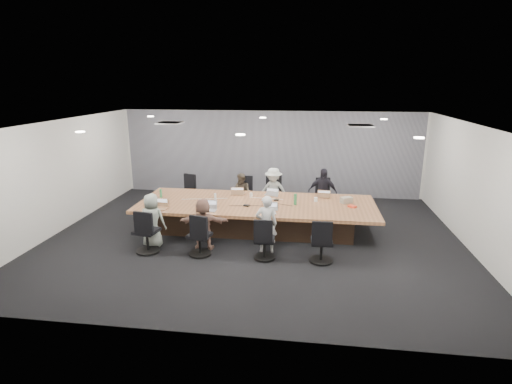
# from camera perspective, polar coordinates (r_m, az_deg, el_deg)

# --- Properties ---
(floor) EXTENTS (10.00, 8.00, 0.00)m
(floor) POSITION_cam_1_polar(r_m,az_deg,el_deg) (9.96, -0.31, -6.44)
(floor) COLOR black
(floor) RESTS_ON ground
(ceiling) EXTENTS (10.00, 8.00, 0.00)m
(ceiling) POSITION_cam_1_polar(r_m,az_deg,el_deg) (9.28, -0.33, 9.79)
(ceiling) COLOR white
(ceiling) RESTS_ON wall_back
(wall_back) EXTENTS (10.00, 0.00, 2.80)m
(wall_back) POSITION_cam_1_polar(r_m,az_deg,el_deg) (13.41, 2.05, 5.54)
(wall_back) COLOR beige
(wall_back) RESTS_ON ground
(wall_front) EXTENTS (10.00, 0.00, 2.80)m
(wall_front) POSITION_cam_1_polar(r_m,az_deg,el_deg) (5.80, -5.85, -8.28)
(wall_front) COLOR beige
(wall_front) RESTS_ON ground
(wall_left) EXTENTS (0.00, 8.00, 2.80)m
(wall_left) POSITION_cam_1_polar(r_m,az_deg,el_deg) (11.34, -26.23, 2.07)
(wall_left) COLOR beige
(wall_left) RESTS_ON ground
(wall_right) EXTENTS (0.00, 8.00, 2.80)m
(wall_right) POSITION_cam_1_polar(r_m,az_deg,el_deg) (10.15, 28.89, 0.30)
(wall_right) COLOR beige
(wall_right) RESTS_ON ground
(curtain) EXTENTS (9.80, 0.04, 2.80)m
(curtain) POSITION_cam_1_polar(r_m,az_deg,el_deg) (13.34, 2.02, 5.48)
(curtain) COLOR gray
(curtain) RESTS_ON ground
(conference_table) EXTENTS (6.00, 2.20, 0.74)m
(conference_table) POSITION_cam_1_polar(r_m,az_deg,el_deg) (10.29, 0.07, -3.33)
(conference_table) COLOR #322117
(conference_table) RESTS_ON ground
(chair_0) EXTENTS (0.66, 0.66, 0.77)m
(chair_0) POSITION_cam_1_polar(r_m,az_deg,el_deg) (12.35, -9.29, -0.38)
(chair_0) COLOR black
(chair_0) RESTS_ON ground
(chair_1) EXTENTS (0.56, 0.56, 0.76)m
(chair_1) POSITION_cam_1_polar(r_m,az_deg,el_deg) (11.98, -1.69, -0.69)
(chair_1) COLOR black
(chair_1) RESTS_ON ground
(chair_2) EXTENTS (0.69, 0.69, 0.88)m
(chair_2) POSITION_cam_1_polar(r_m,az_deg,el_deg) (11.86, 2.64, -0.58)
(chair_2) COLOR black
(chair_2) RESTS_ON ground
(chair_3) EXTENTS (0.57, 0.57, 0.79)m
(chair_3) POSITION_cam_1_polar(r_m,az_deg,el_deg) (11.84, 9.37, -1.03)
(chair_3) COLOR black
(chair_3) RESTS_ON ground
(chair_4) EXTENTS (0.66, 0.66, 0.84)m
(chair_4) POSITION_cam_1_polar(r_m,az_deg,el_deg) (9.31, -15.32, -5.88)
(chair_4) COLOR black
(chair_4) RESTS_ON ground
(chair_5) EXTENTS (0.63, 0.63, 0.77)m
(chair_5) POSITION_cam_1_polar(r_m,az_deg,el_deg) (8.93, -8.06, -6.60)
(chair_5) COLOR black
(chair_5) RESTS_ON ground
(chair_6) EXTENTS (0.51, 0.51, 0.73)m
(chair_6) POSITION_cam_1_polar(r_m,az_deg,el_deg) (8.68, 1.22, -7.27)
(chair_6) COLOR black
(chair_6) RESTS_ON ground
(chair_7) EXTENTS (0.55, 0.55, 0.78)m
(chair_7) POSITION_cam_1_polar(r_m,az_deg,el_deg) (8.63, 9.34, -7.45)
(chair_7) COLOR black
(chair_7) RESTS_ON ground
(person_1) EXTENTS (0.66, 0.57, 1.18)m
(person_1) POSITION_cam_1_polar(r_m,az_deg,el_deg) (11.59, -1.98, -0.19)
(person_1) COLOR #453C30
(person_1) RESTS_ON ground
(laptop_1) EXTENTS (0.38, 0.28, 0.02)m
(laptop_1) POSITION_cam_1_polar(r_m,az_deg,el_deg) (11.03, -2.46, -0.15)
(laptop_1) COLOR #8C6647
(laptop_1) RESTS_ON conference_table
(person_2) EXTENTS (0.96, 0.65, 1.36)m
(person_2) POSITION_cam_1_polar(r_m,az_deg,el_deg) (11.46, 2.49, 0.10)
(person_2) COLOR #989E99
(person_2) RESTS_ON ground
(laptop_2) EXTENTS (0.38, 0.30, 0.02)m
(laptop_2) POSITION_cam_1_polar(r_m,az_deg,el_deg) (10.91, 2.24, -0.32)
(laptop_2) COLOR #B2B2B7
(laptop_2) RESTS_ON conference_table
(person_3) EXTENTS (0.86, 0.46, 1.40)m
(person_3) POSITION_cam_1_polar(r_m,az_deg,el_deg) (11.42, 9.47, -0.07)
(person_3) COLOR black
(person_3) RESTS_ON ground
(laptop_3) EXTENTS (0.36, 0.27, 0.02)m
(laptop_3) POSITION_cam_1_polar(r_m,az_deg,el_deg) (10.87, 9.56, -0.59)
(laptop_3) COLOR #8C6647
(laptop_3) RESTS_ON conference_table
(person_4) EXTENTS (0.63, 0.42, 1.27)m
(person_4) POSITION_cam_1_polar(r_m,az_deg,el_deg) (9.54, -14.61, -3.93)
(person_4) COLOR gray
(person_4) RESTS_ON ground
(laptop_4) EXTENTS (0.38, 0.29, 0.02)m
(laptop_4) POSITION_cam_1_polar(r_m,az_deg,el_deg) (9.98, -13.49, -2.27)
(laptop_4) COLOR #8C6647
(laptop_4) RESTS_ON conference_table
(person_5) EXTENTS (1.16, 0.48, 1.21)m
(person_5) POSITION_cam_1_polar(r_m,az_deg,el_deg) (9.17, -7.53, -4.53)
(person_5) COLOR #805B4D
(person_5) RESTS_ON ground
(laptop_5) EXTENTS (0.34, 0.24, 0.02)m
(laptop_5) POSITION_cam_1_polar(r_m,az_deg,el_deg) (9.62, -6.71, -2.62)
(laptop_5) COLOR #B2B2B7
(laptop_5) RESTS_ON conference_table
(person_6) EXTENTS (0.52, 0.38, 1.33)m
(person_6) POSITION_cam_1_polar(r_m,az_deg,el_deg) (8.89, 1.49, -4.64)
(person_6) COLOR #AFAFAF
(person_6) RESTS_ON ground
(laptop_6) EXTENTS (0.36, 0.28, 0.02)m
(laptop_6) POSITION_cam_1_polar(r_m,az_deg,el_deg) (9.38, 1.85, -3.00)
(laptop_6) COLOR #B2B2B7
(laptop_6) RESTS_ON conference_table
(bottle_green_left) EXTENTS (0.07, 0.07, 0.23)m
(bottle_green_left) POSITION_cam_1_polar(r_m,az_deg,el_deg) (10.90, -13.45, -0.19)
(bottle_green_left) COLOR #2C7740
(bottle_green_left) RESTS_ON conference_table
(bottle_green_right) EXTENTS (0.09, 0.09, 0.28)m
(bottle_green_right) POSITION_cam_1_polar(r_m,az_deg,el_deg) (10.03, 5.63, -1.05)
(bottle_green_right) COLOR #2C7740
(bottle_green_right) RESTS_ON conference_table
(bottle_clear) EXTENTS (0.08, 0.08, 0.20)m
(bottle_clear) POSITION_cam_1_polar(r_m,az_deg,el_deg) (10.34, -5.84, -0.77)
(bottle_clear) COLOR silver
(bottle_clear) RESTS_ON conference_table
(cup_white_far) EXTENTS (0.10, 0.10, 0.10)m
(cup_white_far) POSITION_cam_1_polar(r_m,az_deg,el_deg) (10.72, -0.70, -0.39)
(cup_white_far) COLOR white
(cup_white_far) RESTS_ON conference_table
(cup_white_near) EXTENTS (0.12, 0.12, 0.11)m
(cup_white_near) POSITION_cam_1_polar(r_m,az_deg,el_deg) (10.38, 8.54, -1.06)
(cup_white_near) COLOR white
(cup_white_near) RESTS_ON conference_table
(mug_brown) EXTENTS (0.10, 0.10, 0.10)m
(mug_brown) POSITION_cam_1_polar(r_m,az_deg,el_deg) (10.34, -12.52, -1.35)
(mug_brown) COLOR brown
(mug_brown) RESTS_ON conference_table
(mic_left) EXTENTS (0.17, 0.14, 0.03)m
(mic_left) POSITION_cam_1_polar(r_m,az_deg,el_deg) (9.91, -1.36, -1.93)
(mic_left) COLOR black
(mic_left) RESTS_ON conference_table
(mic_right) EXTENTS (0.14, 0.09, 0.03)m
(mic_right) POSITION_cam_1_polar(r_m,az_deg,el_deg) (10.38, 2.92, -1.14)
(mic_right) COLOR black
(mic_right) RESTS_ON conference_table
(stapler) EXTENTS (0.18, 0.08, 0.06)m
(stapler) POSITION_cam_1_polar(r_m,az_deg,el_deg) (9.78, 2.66, -2.08)
(stapler) COLOR black
(stapler) RESTS_ON conference_table
(canvas_bag) EXTENTS (0.33, 0.29, 0.15)m
(canvas_bag) POSITION_cam_1_polar(r_m,az_deg,el_deg) (10.40, 12.76, -1.12)
(canvas_bag) COLOR gray
(canvas_bag) RESTS_ON conference_table
(snack_packet) EXTENTS (0.23, 0.22, 0.04)m
(snack_packet) POSITION_cam_1_polar(r_m,az_deg,el_deg) (10.09, 13.56, -2.01)
(snack_packet) COLOR red
(snack_packet) RESTS_ON conference_table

